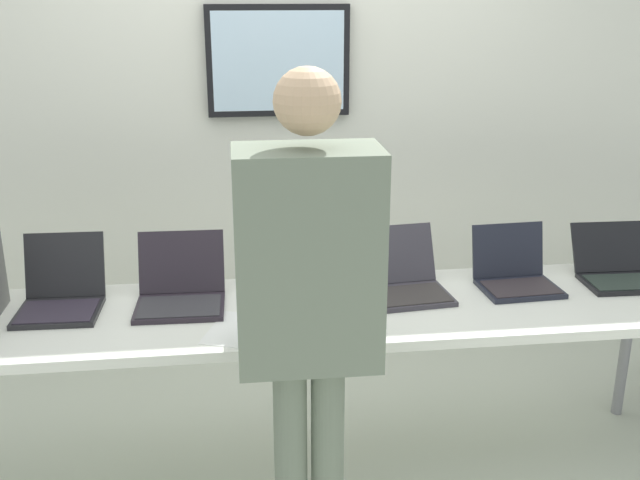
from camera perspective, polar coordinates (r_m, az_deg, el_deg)
The scene contains 11 objects.
ground at distance 3.40m, azimuth -1.07°, elevation -17.27°, with size 8.00×8.00×0.04m, color beige.
back_wall at distance 3.93m, azimuth -2.97°, elevation 8.88°, with size 8.00×0.11×2.60m.
workbench at distance 3.03m, azimuth -1.15°, elevation -6.02°, with size 3.32×0.70×0.76m.
laptop_station_0 at distance 3.15m, azimuth -19.22°, elevation -3.91°, with size 0.33×0.36×0.28m.
laptop_station_1 at distance 3.07m, azimuth -10.63°, elevation -3.76°, with size 0.36×0.36×0.26m.
laptop_station_2 at distance 3.11m, azimuth -1.47°, elevation -3.23°, with size 0.37×0.34×0.25m.
laptop_station_3 at distance 3.15m, azimuth 6.62°, elevation -3.02°, with size 0.35×0.39×0.25m.
laptop_station_4 at distance 3.30m, azimuth 14.71°, elevation -2.51°, with size 0.34×0.31×0.25m.
laptop_station_5 at distance 3.52m, azimuth 21.86°, elevation -2.07°, with size 0.35×0.35×0.22m.
person at distance 2.31m, azimuth -0.92°, elevation -4.20°, with size 0.44×0.58×1.77m.
paper_sheet at distance 2.84m, azimuth -6.28°, elevation -6.82°, with size 0.30×0.35×0.00m.
Camera 1 is at (-0.28, -2.73, 1.97)m, focal length 41.80 mm.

